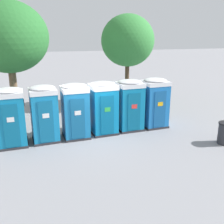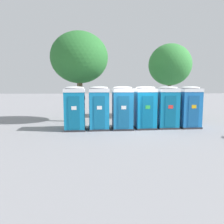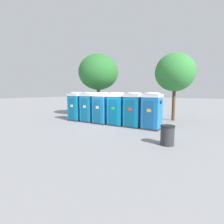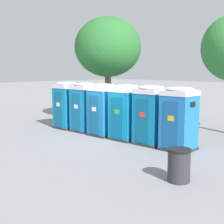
{
  "view_description": "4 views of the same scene",
  "coord_description": "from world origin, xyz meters",
  "px_view_note": "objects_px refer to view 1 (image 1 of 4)",
  "views": [
    {
      "loc": [
        -2.43,
        -11.43,
        4.72
      ],
      "look_at": [
        1.12,
        0.25,
        1.02
      ],
      "focal_mm": 42.0,
      "sensor_mm": 36.0,
      "label": 1
    },
    {
      "loc": [
        -1.96,
        -12.63,
        2.57
      ],
      "look_at": [
        -1.31,
        0.09,
        1.03
      ],
      "focal_mm": 35.0,
      "sensor_mm": 36.0,
      "label": 2
    },
    {
      "loc": [
        8.07,
        -10.87,
        2.61
      ],
      "look_at": [
        0.24,
        0.19,
        0.99
      ],
      "focal_mm": 28.0,
      "sensor_mm": 36.0,
      "label": 3
    },
    {
      "loc": [
        10.4,
        -10.0,
        3.25
      ],
      "look_at": [
        -0.14,
        0.17,
        1.2
      ],
      "focal_mm": 50.0,
      "sensor_mm": 36.0,
      "label": 4
    }
  ],
  "objects_px": {
    "portapotty_4": "(129,105)",
    "street_tree_0": "(8,37)",
    "street_tree_1": "(128,41)",
    "portapotty_0": "(11,117)",
    "portapotty_2": "(75,111)",
    "portapotty_5": "(154,102)",
    "portapotty_1": "(44,113)",
    "portapotty_3": "(103,108)"
  },
  "relations": [
    {
      "from": "portapotty_0",
      "to": "portapotty_5",
      "type": "bearing_deg",
      "value": 3.66
    },
    {
      "from": "portapotty_2",
      "to": "portapotty_5",
      "type": "height_order",
      "value": "same"
    },
    {
      "from": "portapotty_5",
      "to": "street_tree_1",
      "type": "xyz_separation_m",
      "value": [
        0.15,
        4.54,
        2.94
      ]
    },
    {
      "from": "portapotty_0",
      "to": "portapotty_4",
      "type": "relative_size",
      "value": 1.0
    },
    {
      "from": "portapotty_0",
      "to": "street_tree_1",
      "type": "bearing_deg",
      "value": 35.2
    },
    {
      "from": "portapotty_0",
      "to": "portapotty_3",
      "type": "xyz_separation_m",
      "value": [
        4.15,
        0.27,
        -0.0
      ]
    },
    {
      "from": "street_tree_1",
      "to": "portapotty_1",
      "type": "bearing_deg",
      "value": -139.45
    },
    {
      "from": "portapotty_0",
      "to": "portapotty_3",
      "type": "height_order",
      "value": "same"
    },
    {
      "from": "portapotty_0",
      "to": "portapotty_2",
      "type": "relative_size",
      "value": 1.0
    },
    {
      "from": "portapotty_4",
      "to": "street_tree_0",
      "type": "relative_size",
      "value": 0.4
    },
    {
      "from": "portapotty_1",
      "to": "street_tree_1",
      "type": "relative_size",
      "value": 0.43
    },
    {
      "from": "portapotty_3",
      "to": "portapotty_5",
      "type": "height_order",
      "value": "same"
    },
    {
      "from": "portapotty_3",
      "to": "portapotty_4",
      "type": "xyz_separation_m",
      "value": [
        1.38,
        0.12,
        -0.0
      ]
    },
    {
      "from": "portapotty_1",
      "to": "portapotty_2",
      "type": "bearing_deg",
      "value": 0.67
    },
    {
      "from": "portapotty_0",
      "to": "street_tree_0",
      "type": "height_order",
      "value": "street_tree_0"
    },
    {
      "from": "portapotty_1",
      "to": "portapotty_4",
      "type": "bearing_deg",
      "value": 3.8
    },
    {
      "from": "portapotty_3",
      "to": "street_tree_0",
      "type": "distance_m",
      "value": 5.92
    },
    {
      "from": "portapotty_5",
      "to": "street_tree_1",
      "type": "bearing_deg",
      "value": 88.13
    },
    {
      "from": "portapotty_4",
      "to": "street_tree_1",
      "type": "distance_m",
      "value": 5.66
    },
    {
      "from": "portapotty_3",
      "to": "street_tree_0",
      "type": "bearing_deg",
      "value": 145.97
    },
    {
      "from": "portapotty_5",
      "to": "street_tree_1",
      "type": "height_order",
      "value": "street_tree_1"
    },
    {
      "from": "portapotty_0",
      "to": "portapotty_5",
      "type": "relative_size",
      "value": 1.0
    },
    {
      "from": "portapotty_2",
      "to": "street_tree_0",
      "type": "height_order",
      "value": "street_tree_0"
    },
    {
      "from": "portapotty_1",
      "to": "portapotty_3",
      "type": "relative_size",
      "value": 1.0
    },
    {
      "from": "portapotty_0",
      "to": "portapotty_1",
      "type": "xyz_separation_m",
      "value": [
        1.38,
        0.12,
        0.0
      ]
    },
    {
      "from": "street_tree_0",
      "to": "portapotty_4",
      "type": "bearing_deg",
      "value": -25.81
    },
    {
      "from": "portapotty_1",
      "to": "portapotty_5",
      "type": "xyz_separation_m",
      "value": [
        5.54,
        0.32,
        -0.0
      ]
    },
    {
      "from": "portapotty_3",
      "to": "street_tree_1",
      "type": "bearing_deg",
      "value": 58.24
    },
    {
      "from": "portapotty_5",
      "to": "street_tree_0",
      "type": "distance_m",
      "value": 8.04
    },
    {
      "from": "portapotty_4",
      "to": "portapotty_5",
      "type": "xyz_separation_m",
      "value": [
        1.39,
        0.05,
        0.0
      ]
    },
    {
      "from": "portapotty_4",
      "to": "portapotty_5",
      "type": "distance_m",
      "value": 1.39
    },
    {
      "from": "street_tree_1",
      "to": "street_tree_0",
      "type": "bearing_deg",
      "value": -164.72
    },
    {
      "from": "street_tree_1",
      "to": "portapotty_5",
      "type": "bearing_deg",
      "value": -91.87
    },
    {
      "from": "street_tree_0",
      "to": "street_tree_1",
      "type": "bearing_deg",
      "value": 15.28
    },
    {
      "from": "portapotty_1",
      "to": "street_tree_1",
      "type": "height_order",
      "value": "street_tree_1"
    },
    {
      "from": "portapotty_1",
      "to": "portapotty_2",
      "type": "xyz_separation_m",
      "value": [
        1.39,
        0.02,
        -0.0
      ]
    },
    {
      "from": "portapotty_2",
      "to": "street_tree_0",
      "type": "relative_size",
      "value": 0.4
    },
    {
      "from": "portapotty_0",
      "to": "portapotty_1",
      "type": "height_order",
      "value": "same"
    },
    {
      "from": "portapotty_3",
      "to": "portapotty_2",
      "type": "bearing_deg",
      "value": -174.33
    },
    {
      "from": "street_tree_1",
      "to": "portapotty_0",
      "type": "bearing_deg",
      "value": -144.8
    },
    {
      "from": "portapotty_0",
      "to": "portapotty_2",
      "type": "height_order",
      "value": "same"
    },
    {
      "from": "portapotty_5",
      "to": "portapotty_0",
      "type": "bearing_deg",
      "value": -176.34
    }
  ]
}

